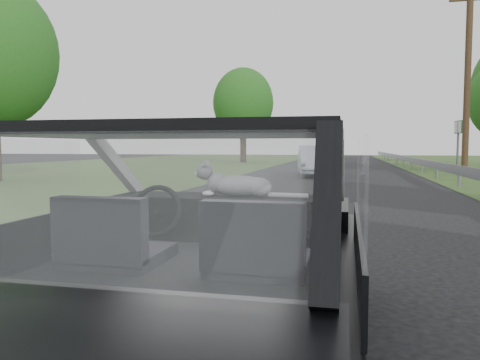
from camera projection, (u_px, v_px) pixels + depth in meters
The scene contains 10 objects.
subject_car at pixel (198, 254), 2.71m from camera, with size 1.80×4.00×1.45m, color black.
dashboard at pixel (226, 217), 3.31m from camera, with size 1.58×0.45×0.30m, color black.
driver_seat at pixel (110, 234), 2.50m from camera, with size 0.50×0.72×0.42m, color black.
passenger_seat at pixel (257, 241), 2.32m from camera, with size 0.50×0.72×0.42m, color black.
steering_wheel at pixel (156, 211), 3.10m from camera, with size 0.36×0.36×0.04m, color black.
cat at pixel (240, 185), 3.25m from camera, with size 0.57×0.18×0.26m, color slate.
other_car at pixel (316, 161), 20.90m from camera, with size 1.66×4.21×1.38m, color silver.
highway_sign at pixel (458, 148), 22.20m from camera, with size 0.10×1.02×2.56m, color #0C4318.
utility_pole at pixel (467, 79), 20.58m from camera, with size 0.28×0.28×8.58m, color #513923.
tree_6 at pixel (243, 117), 38.53m from camera, with size 4.98×4.98×7.55m, color #225C19, non-canonical shape.
Camera 1 is at (0.84, -2.55, 1.35)m, focal length 35.00 mm.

